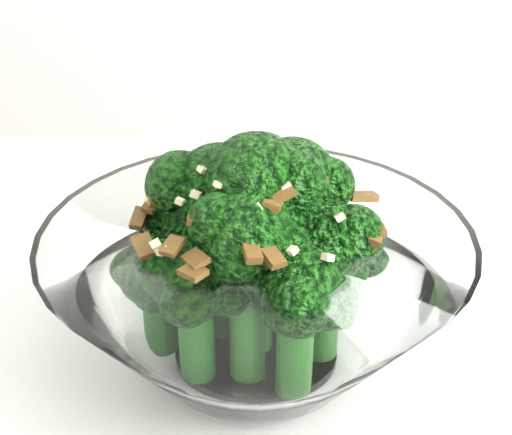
# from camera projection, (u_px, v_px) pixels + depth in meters

# --- Properties ---
(broccoli_dish) EXTENTS (0.25, 0.25, 0.16)m
(broccoli_dish) POSITION_uv_depth(u_px,v_px,m) (255.00, 282.00, 0.46)
(broccoli_dish) COLOR white
(broccoli_dish) RESTS_ON table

